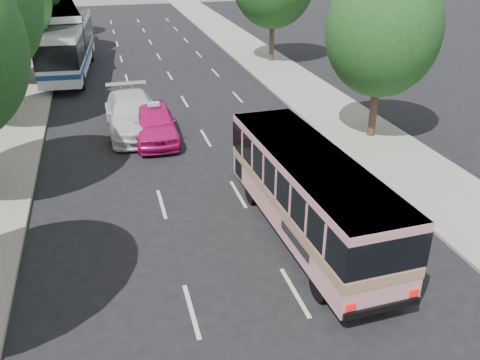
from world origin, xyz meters
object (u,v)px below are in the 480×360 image
object	(u,v)px
pink_taxi	(155,123)
pink_bus	(309,187)
tour_coach_rear	(58,26)
tour_coach_front	(67,43)
white_pickup	(133,114)

from	to	relation	value
pink_taxi	pink_bus	bearing A→B (deg)	-67.69
tour_coach_rear	pink_bus	bearing A→B (deg)	-78.18
tour_coach_front	tour_coach_rear	size ratio (longest dim) A/B	0.87
pink_taxi	tour_coach_rear	xyz separation A→B (m)	(-4.97, 19.16, 1.58)
pink_taxi	white_pickup	world-z (taller)	white_pickup
tour_coach_front	tour_coach_rear	world-z (taller)	tour_coach_rear
tour_coach_rear	white_pickup	bearing A→B (deg)	-81.94
pink_taxi	tour_coach_front	bearing A→B (deg)	108.40
pink_bus	tour_coach_rear	bearing A→B (deg)	104.39
tour_coach_front	tour_coach_rear	xyz separation A→B (m)	(-0.81, 5.39, 0.32)
pink_bus	pink_taxi	xyz separation A→B (m)	(-3.71, 9.81, -0.94)
pink_bus	tour_coach_rear	world-z (taller)	tour_coach_rear
pink_bus	pink_taxi	size ratio (longest dim) A/B	1.84
white_pickup	tour_coach_front	distance (m)	12.79
pink_bus	tour_coach_front	world-z (taller)	tour_coach_front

